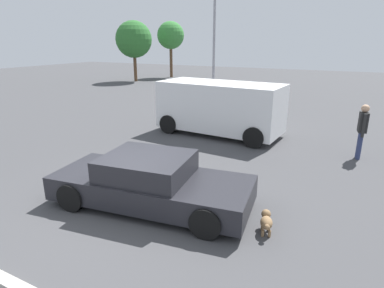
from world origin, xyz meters
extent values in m
plane|color=#424244|center=(0.00, 0.00, 0.00)|extent=(80.00, 80.00, 0.00)
cube|color=#232328|center=(0.32, 0.24, 0.43)|extent=(4.71, 2.37, 0.54)
cube|color=#232328|center=(0.22, 0.22, 0.94)|extent=(2.10, 1.88, 0.48)
cube|color=slate|center=(1.11, 0.34, 0.94)|extent=(0.26, 1.51, 0.41)
cube|color=slate|center=(-0.67, 0.10, 0.94)|extent=(0.26, 1.51, 0.41)
cylinder|color=black|center=(1.75, 1.28, 0.32)|extent=(0.66, 0.30, 0.64)
cylinder|color=black|center=(1.98, -0.39, 0.32)|extent=(0.66, 0.30, 0.64)
cylinder|color=black|center=(-1.34, 0.87, 0.32)|extent=(0.66, 0.30, 0.64)
cylinder|color=black|center=(-1.11, -0.81, 0.32)|extent=(0.66, 0.30, 0.64)
ellipsoid|color=olive|center=(2.97, 0.28, 0.24)|extent=(0.33, 0.40, 0.24)
sphere|color=olive|center=(2.90, 0.49, 0.30)|extent=(0.19, 0.19, 0.19)
sphere|color=olive|center=(2.88, 0.55, 0.30)|extent=(0.08, 0.08, 0.08)
cylinder|color=olive|center=(2.87, 0.36, 0.07)|extent=(0.06, 0.06, 0.14)
cylinder|color=olive|center=(3.00, 0.40, 0.07)|extent=(0.06, 0.06, 0.14)
cylinder|color=olive|center=(2.94, 0.15, 0.07)|extent=(0.06, 0.06, 0.14)
cylinder|color=olive|center=(3.06, 0.19, 0.07)|extent=(0.06, 0.06, 0.14)
sphere|color=olive|center=(3.03, 0.08, 0.27)|extent=(0.11, 0.11, 0.11)
cube|color=white|center=(-0.60, 6.42, 1.15)|extent=(4.98, 2.33, 1.85)
cube|color=slate|center=(-2.98, 6.59, 1.55)|extent=(0.17, 1.71, 0.74)
cylinder|color=black|center=(-2.49, 5.60, 0.38)|extent=(0.78, 0.30, 0.76)
cylinder|color=black|center=(-2.36, 7.50, 0.38)|extent=(0.78, 0.30, 0.76)
cylinder|color=black|center=(1.16, 5.35, 0.38)|extent=(0.78, 0.30, 0.76)
cylinder|color=black|center=(1.29, 7.25, 0.38)|extent=(0.78, 0.30, 0.76)
cylinder|color=navy|center=(4.48, 5.75, 0.44)|extent=(0.13, 0.13, 0.89)
cylinder|color=navy|center=(4.46, 5.92, 0.44)|extent=(0.13, 0.13, 0.89)
cube|color=#262626|center=(4.47, 5.84, 1.20)|extent=(0.29, 0.43, 0.63)
cylinder|color=#262626|center=(4.50, 5.60, 1.15)|extent=(0.09, 0.09, 0.74)
cylinder|color=#262626|center=(4.44, 6.07, 1.15)|extent=(0.09, 0.09, 0.74)
sphere|color=tan|center=(4.47, 5.84, 1.64)|extent=(0.24, 0.24, 0.24)
cube|color=#B7B2A8|center=(0.00, -2.97, 0.06)|extent=(9.98, 0.20, 0.12)
cylinder|color=gray|center=(-3.34, 11.98, 2.95)|extent=(0.14, 0.14, 5.90)
cylinder|color=brown|center=(-13.41, 24.07, 1.58)|extent=(0.29, 0.29, 3.15)
sphere|color=#387F38|center=(-13.41, 24.07, 4.17)|extent=(2.71, 2.71, 2.71)
cylinder|color=brown|center=(-14.57, 19.49, 1.27)|extent=(0.29, 0.29, 2.53)
sphere|color=#2D6B2D|center=(-14.57, 19.49, 3.76)|extent=(3.28, 3.28, 3.28)
camera|label=1|loc=(4.20, -5.26, 3.61)|focal=30.02mm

